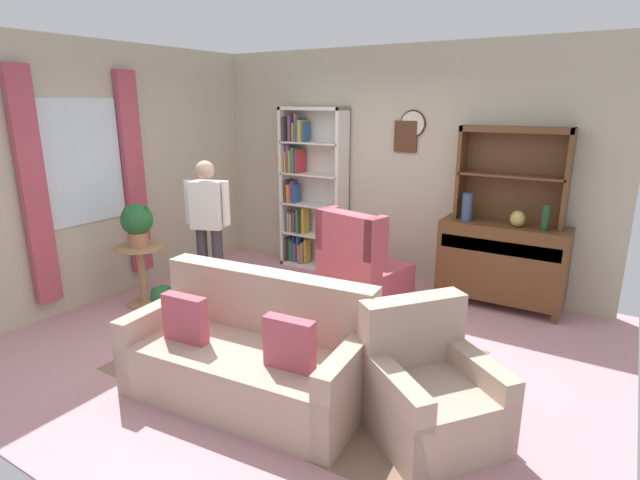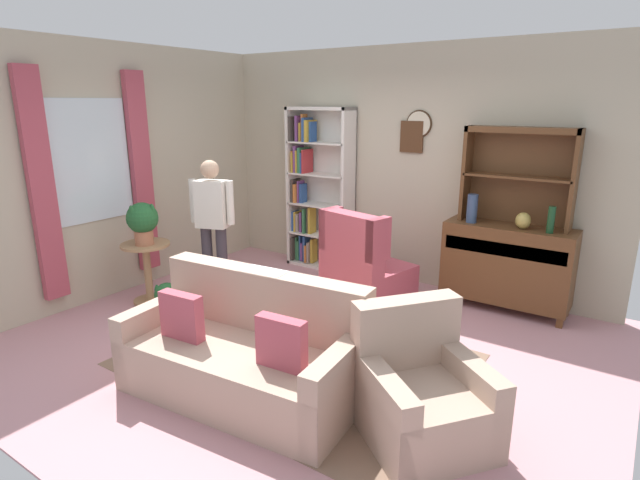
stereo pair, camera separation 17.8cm
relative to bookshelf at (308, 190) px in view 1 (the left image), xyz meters
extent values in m
cube|color=#C68C93|center=(1.16, -1.94, -1.05)|extent=(5.40, 4.60, 0.02)
cube|color=#BCB299|center=(1.16, 0.19, 0.36)|extent=(5.00, 0.06, 2.80)
cylinder|color=beige|center=(1.36, 0.14, 0.87)|extent=(0.28, 0.03, 0.28)
torus|color=#382314|center=(1.36, 0.14, 0.87)|extent=(0.31, 0.02, 0.31)
cube|color=#4C2D19|center=(1.28, 0.14, 0.73)|extent=(0.28, 0.03, 0.36)
cube|color=#BCB299|center=(-1.37, -1.94, 0.36)|extent=(0.06, 4.20, 2.80)
cube|color=silver|center=(-1.33, -2.29, 0.51)|extent=(0.02, 0.90, 1.30)
cube|color=#B24756|center=(-1.28, -2.87, 0.31)|extent=(0.08, 0.24, 2.30)
cube|color=#B24756|center=(-1.28, -1.71, 0.31)|extent=(0.08, 0.24, 2.30)
cube|color=#846651|center=(1.36, -2.24, -1.04)|extent=(2.73, 2.04, 0.01)
cube|color=silver|center=(-0.34, -0.01, 0.01)|extent=(0.04, 0.30, 2.10)
cube|color=silver|center=(0.52, -0.01, 0.01)|extent=(0.04, 0.30, 2.10)
cube|color=silver|center=(0.09, -0.01, 1.04)|extent=(0.90, 0.30, 0.04)
cube|color=silver|center=(0.09, -0.01, -1.02)|extent=(0.90, 0.30, 0.04)
cube|color=silver|center=(0.09, 0.13, 0.01)|extent=(0.90, 0.01, 2.10)
cube|color=silver|center=(0.09, -0.01, -0.60)|extent=(0.86, 0.30, 0.02)
cube|color=#3F3833|center=(-0.30, -0.03, -0.84)|extent=(0.04, 0.23, 0.31)
cube|color=#337247|center=(-0.27, -0.03, -0.84)|extent=(0.02, 0.12, 0.31)
cube|color=#337247|center=(-0.23, -0.03, -0.86)|extent=(0.03, 0.13, 0.27)
cube|color=#284C8C|center=(-0.20, -0.03, -0.82)|extent=(0.02, 0.11, 0.34)
cube|color=#723F7F|center=(-0.17, -0.03, -0.87)|extent=(0.03, 0.14, 0.25)
cube|color=#284C8C|center=(-0.12, -0.03, -0.82)|extent=(0.04, 0.14, 0.35)
cube|color=#CC7233|center=(-0.08, -0.03, -0.87)|extent=(0.03, 0.21, 0.24)
cube|color=gray|center=(-0.04, -0.03, -0.85)|extent=(0.02, 0.21, 0.28)
cube|color=gold|center=(0.00, -0.03, -0.83)|extent=(0.04, 0.12, 0.32)
cube|color=silver|center=(0.09, -0.01, -0.19)|extent=(0.86, 0.30, 0.02)
cube|color=#284C8C|center=(-0.31, -0.03, -0.45)|extent=(0.03, 0.15, 0.27)
cube|color=gold|center=(-0.26, -0.03, -0.45)|extent=(0.02, 0.17, 0.27)
cube|color=gray|center=(-0.23, -0.03, -0.47)|extent=(0.04, 0.16, 0.25)
cube|color=#723F7F|center=(-0.18, -0.03, -0.45)|extent=(0.03, 0.12, 0.27)
cube|color=#3F3833|center=(-0.14, -0.03, -0.43)|extent=(0.04, 0.10, 0.32)
cube|color=#337247|center=(-0.11, -0.03, -0.42)|extent=(0.03, 0.21, 0.33)
cube|color=#3F3833|center=(-0.07, -0.03, -0.41)|extent=(0.03, 0.12, 0.35)
cube|color=gold|center=(-0.03, -0.03, -0.41)|extent=(0.04, 0.15, 0.35)
cube|color=silver|center=(0.09, -0.01, 0.21)|extent=(0.86, 0.30, 0.02)
cube|color=#3F3833|center=(-0.30, -0.03, -0.03)|extent=(0.04, 0.19, 0.30)
cube|color=#CC7233|center=(-0.25, -0.03, -0.06)|extent=(0.04, 0.20, 0.25)
cube|color=#723F7F|center=(-0.21, -0.03, -0.04)|extent=(0.02, 0.14, 0.29)
cube|color=#284C8C|center=(-0.17, -0.03, -0.06)|extent=(0.04, 0.14, 0.25)
cube|color=silver|center=(0.09, -0.01, 0.61)|extent=(0.86, 0.30, 0.02)
cube|color=#CC7233|center=(-0.31, -0.03, 0.36)|extent=(0.03, 0.13, 0.27)
cube|color=gold|center=(-0.28, -0.03, 0.35)|extent=(0.02, 0.23, 0.26)
cube|color=#723F7F|center=(-0.24, -0.03, 0.39)|extent=(0.04, 0.20, 0.34)
cube|color=gold|center=(-0.21, -0.03, 0.36)|extent=(0.03, 0.22, 0.29)
cube|color=#337247|center=(-0.16, -0.03, 0.38)|extent=(0.04, 0.22, 0.33)
cube|color=#284C8C|center=(-0.13, -0.03, 0.35)|extent=(0.02, 0.24, 0.26)
cube|color=#B22D33|center=(-0.10, -0.03, 0.37)|extent=(0.02, 0.24, 0.30)
cube|color=#3F3833|center=(-0.30, -0.03, 0.78)|extent=(0.04, 0.23, 0.31)
cube|color=#3F3833|center=(-0.26, -0.03, 0.77)|extent=(0.02, 0.11, 0.28)
cube|color=#723F7F|center=(-0.22, -0.03, 0.78)|extent=(0.04, 0.16, 0.32)
cube|color=gold|center=(-0.18, -0.03, 0.74)|extent=(0.03, 0.11, 0.24)
cube|color=#CC7233|center=(-0.15, -0.03, 0.80)|extent=(0.03, 0.11, 0.34)
cube|color=#284C8C|center=(-0.10, -0.03, 0.77)|extent=(0.04, 0.20, 0.30)
cube|color=gold|center=(-0.05, -0.03, 0.76)|extent=(0.04, 0.23, 0.27)
cube|color=#284C8C|center=(-0.01, -0.03, 0.75)|extent=(0.03, 0.14, 0.25)
cube|color=brown|center=(2.53, -0.08, -0.53)|extent=(1.30, 0.45, 0.82)
cube|color=brown|center=(1.93, -0.26, -0.99)|extent=(0.06, 0.06, 0.10)
cube|color=brown|center=(3.13, -0.26, -0.99)|extent=(0.06, 0.06, 0.10)
cube|color=brown|center=(1.93, 0.09, -0.99)|extent=(0.06, 0.06, 0.10)
cube|color=brown|center=(3.13, 0.09, -0.99)|extent=(0.06, 0.06, 0.10)
cube|color=#492C18|center=(2.53, -0.30, -0.33)|extent=(1.20, 0.01, 0.14)
cube|color=brown|center=(2.00, 0.00, 0.38)|extent=(0.04, 0.26, 1.00)
cube|color=brown|center=(3.06, 0.00, 0.38)|extent=(0.04, 0.26, 1.00)
cube|color=brown|center=(2.53, 0.00, 0.85)|extent=(1.10, 0.26, 0.06)
cube|color=brown|center=(2.53, 0.00, 0.38)|extent=(1.06, 0.26, 0.02)
cube|color=brown|center=(2.53, 0.12, 0.38)|extent=(1.10, 0.01, 1.00)
cylinder|color=#33476B|center=(2.14, -0.16, 0.03)|extent=(0.11, 0.11, 0.30)
ellipsoid|color=tan|center=(2.66, -0.15, -0.04)|extent=(0.15, 0.15, 0.17)
cylinder|color=#194223|center=(2.92, -0.17, 0.01)|extent=(0.07, 0.07, 0.27)
cube|color=tan|center=(1.34, -2.91, -0.83)|extent=(1.87, 1.01, 0.42)
cube|color=tan|center=(1.31, -2.58, -0.38)|extent=(1.81, 0.36, 0.48)
cube|color=tan|center=(0.51, -2.98, -0.74)|extent=(0.22, 0.86, 0.60)
cube|color=tan|center=(2.16, -2.83, -0.74)|extent=(0.22, 0.86, 0.60)
cube|color=#B74C5B|center=(0.90, -3.07, -0.44)|extent=(0.37, 0.13, 0.36)
cube|color=#B74C5B|center=(1.79, -2.99, -0.44)|extent=(0.37, 0.13, 0.36)
cube|color=white|center=(1.31, -2.58, -0.14)|extent=(0.37, 0.21, 0.00)
cube|color=tan|center=(2.68, -2.62, -0.84)|extent=(1.08, 1.07, 0.40)
cube|color=tan|center=(2.45, -2.43, -0.40)|extent=(0.60, 0.70, 0.48)
cube|color=tan|center=(2.49, -2.86, -0.77)|extent=(0.70, 0.59, 0.55)
cube|color=tan|center=(2.87, -2.38, -0.77)|extent=(0.70, 0.59, 0.55)
cube|color=#B74C5B|center=(1.22, -0.71, -0.83)|extent=(0.94, 0.95, 0.42)
cube|color=#B74C5B|center=(1.15, -1.01, -0.31)|extent=(0.80, 0.37, 0.63)
cube|color=#B74C5B|center=(1.50, -1.04, -0.21)|extent=(0.16, 0.30, 0.44)
cube|color=#B74C5B|center=(0.83, -0.89, -0.21)|extent=(0.16, 0.30, 0.44)
cylinder|color=#A87F56|center=(-0.78, -2.11, -0.38)|extent=(0.52, 0.52, 0.03)
cylinder|color=#A87F56|center=(-0.78, -2.11, -0.72)|extent=(0.08, 0.08, 0.65)
cylinder|color=#A87F56|center=(-0.78, -2.11, -1.03)|extent=(0.36, 0.36, 0.03)
cylinder|color=#AD6B4C|center=(-0.74, -2.14, -0.28)|extent=(0.19, 0.19, 0.16)
sphere|color=#235B2D|center=(-0.74, -2.14, -0.07)|extent=(0.33, 0.33, 0.33)
ellipsoid|color=#235B2D|center=(-0.64, -2.09, -0.03)|extent=(0.10, 0.06, 0.23)
ellipsoid|color=#235B2D|center=(-0.75, -2.26, -0.03)|extent=(0.10, 0.06, 0.23)
cylinder|color=beige|center=(-0.33, -2.24, -0.98)|extent=(0.15, 0.15, 0.12)
sphere|color=#235B2D|center=(-0.33, -2.24, -0.82)|extent=(0.25, 0.25, 0.25)
ellipsoid|color=#235B2D|center=(-0.25, -2.20, -0.79)|extent=(0.07, 0.04, 0.18)
ellipsoid|color=#235B2D|center=(-0.39, -2.31, -0.79)|extent=(0.07, 0.04, 0.18)
ellipsoid|color=#235B2D|center=(-0.24, -2.23, -0.79)|extent=(0.07, 0.04, 0.18)
cylinder|color=#38333D|center=(-0.37, -1.61, -0.63)|extent=(0.15, 0.15, 0.82)
cylinder|color=#38333D|center=(-0.20, -1.55, -0.63)|extent=(0.15, 0.15, 0.82)
cube|color=silver|center=(-0.29, -1.58, 0.04)|extent=(0.39, 0.30, 0.52)
sphere|color=tan|center=(-0.29, -1.58, 0.42)|extent=(0.26, 0.26, 0.20)
cylinder|color=silver|center=(-0.49, -1.65, 0.06)|extent=(0.10, 0.10, 0.48)
cylinder|color=silver|center=(-0.08, -1.50, 0.06)|extent=(0.10, 0.10, 0.48)
camera|label=1|loc=(3.57, -5.46, 1.12)|focal=28.06mm
camera|label=2|loc=(3.72, -5.36, 1.12)|focal=28.06mm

